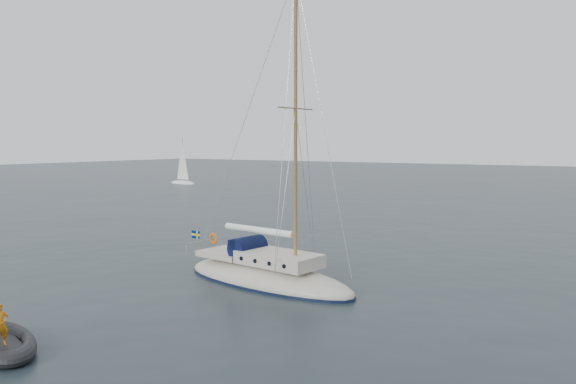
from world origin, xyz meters
The scene contains 4 objects.
ground centered at (0.00, 0.00, 0.00)m, with size 300.00×300.00×0.00m, color black.
sailboat centered at (-3.51, -0.29, 1.09)m, with size 10.08×3.02×14.36m.
dinghy centered at (-5.52, 1.12, 0.17)m, with size 2.67×1.21×0.38m.
distant_yacht_a centered at (-50.66, 44.65, 3.28)m, with size 5.79×3.09×7.67m.
Camera 1 is at (10.98, -21.30, 6.50)m, focal length 35.00 mm.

